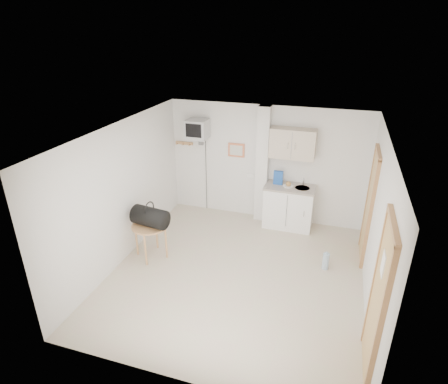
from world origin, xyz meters
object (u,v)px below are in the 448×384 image
(crt_television, at_px, (197,130))
(duffel_bag, at_px, (150,217))
(round_table, at_px, (150,229))
(water_bottle, at_px, (326,261))

(crt_television, height_order, duffel_bag, crt_television)
(round_table, distance_m, water_bottle, 3.19)
(crt_television, xyz_separation_m, duffel_bag, (-0.17, -1.97, -1.10))
(duffel_bag, xyz_separation_m, water_bottle, (3.08, 0.58, -0.68))
(round_table, xyz_separation_m, duffel_bag, (0.03, -0.02, 0.26))
(duffel_bag, bearing_deg, round_table, 161.70)
(round_table, height_order, water_bottle, round_table)
(crt_television, bearing_deg, duffel_bag, -94.85)
(crt_television, distance_m, duffel_bag, 2.26)
(round_table, relative_size, duffel_bag, 0.96)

